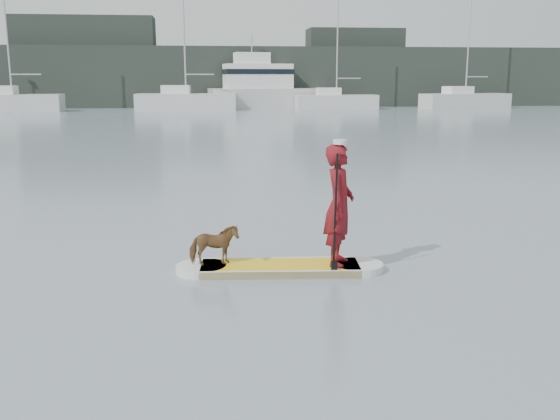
{
  "coord_description": "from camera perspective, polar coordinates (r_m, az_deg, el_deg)",
  "views": [
    {
      "loc": [
        2.42,
        -13.4,
        3.04
      ],
      "look_at": [
        3.48,
        -3.96,
        1.0
      ],
      "focal_mm": 40.0,
      "sensor_mm": 36.0,
      "label": 1
    }
  ],
  "objects": [
    {
      "name": "ground",
      "position": [
        13.95,
        -16.24,
        -0.96
      ],
      "size": [
        140.0,
        140.0,
        0.0
      ],
      "primitive_type": "plane",
      "color": "slate",
      "rests_on": "ground"
    },
    {
      "name": "paddleboard",
      "position": [
        9.95,
        0.0,
        -5.3
      ],
      "size": [
        3.29,
        0.99,
        0.12
      ],
      "rotation": [
        0.0,
        0.0,
        -0.08
      ],
      "color": "yellow",
      "rests_on": "ground"
    },
    {
      "name": "paddler",
      "position": [
        9.77,
        5.42,
        0.45
      ],
      "size": [
        0.66,
        0.81,
        1.9
      ],
      "primitive_type": "imported",
      "rotation": [
        0.0,
        0.0,
        1.23
      ],
      "color": "maroon",
      "rests_on": "paddleboard"
    },
    {
      "name": "white_cap",
      "position": [
        9.62,
        5.54,
        6.22
      ],
      "size": [
        0.22,
        0.22,
        0.07
      ],
      "primitive_type": "cylinder",
      "color": "silver",
      "rests_on": "paddler"
    },
    {
      "name": "dog",
      "position": [
        9.86,
        -6.06,
        -3.22
      ],
      "size": [
        0.79,
        0.43,
        0.64
      ],
      "primitive_type": "imported",
      "rotation": [
        0.0,
        0.0,
        1.68
      ],
      "color": "brown",
      "rests_on": "paddleboard"
    },
    {
      "name": "paddle",
      "position": [
        9.5,
        5.05,
        -1.58
      ],
      "size": [
        0.1,
        0.3,
        2.0
      ],
      "rotation": [
        0.0,
        0.0,
        -0.08
      ],
      "color": "black",
      "rests_on": "ground"
    },
    {
      "name": "sailboat_c",
      "position": [
        60.48,
        -23.32,
        9.1
      ],
      "size": [
        8.47,
        3.0,
        12.06
      ],
      "rotation": [
        0.0,
        0.0,
        0.02
      ],
      "color": "silver",
      "rests_on": "ground"
    },
    {
      "name": "sailboat_d",
      "position": [
        58.65,
        -8.65,
        9.93
      ],
      "size": [
        9.19,
        3.23,
        13.36
      ],
      "rotation": [
        0.0,
        0.0,
        -0.05
      ],
      "color": "silver",
      "rests_on": "ground"
    },
    {
      "name": "sailboat_e",
      "position": [
        60.26,
        5.11,
        9.92
      ],
      "size": [
        7.69,
        2.55,
        11.13
      ],
      "rotation": [
        0.0,
        0.0,
        0.01
      ],
      "color": "silver",
      "rests_on": "ground"
    },
    {
      "name": "sailboat_f",
      "position": [
        64.62,
        16.51,
        9.71
      ],
      "size": [
        9.22,
        4.34,
        13.29
      ],
      "rotation": [
        0.0,
        0.0,
        0.2
      ],
      "color": "silver",
      "rests_on": "ground"
    },
    {
      "name": "motor_yacht_a",
      "position": [
        62.01,
        -1.44,
        11.11
      ],
      "size": [
        12.08,
        5.26,
        7.01
      ],
      "rotation": [
        0.0,
        0.0,
        0.15
      ],
      "color": "silver",
      "rests_on": "ground"
    },
    {
      "name": "shore_mass",
      "position": [
        66.44,
        -8.69,
        11.93
      ],
      "size": [
        90.0,
        6.0,
        6.0
      ],
      "primitive_type": "cube",
      "color": "black",
      "rests_on": "ground"
    },
    {
      "name": "shore_building_west",
      "position": [
        68.55,
        -17.3,
        12.79
      ],
      "size": [
        14.0,
        4.0,
        9.0
      ],
      "primitive_type": "cube",
      "color": "black",
      "rests_on": "ground"
    },
    {
      "name": "shore_building_east",
      "position": [
        69.18,
        6.77,
        12.82
      ],
      "size": [
        10.0,
        4.0,
        8.0
      ],
      "primitive_type": "cube",
      "color": "black",
      "rests_on": "ground"
    }
  ]
}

